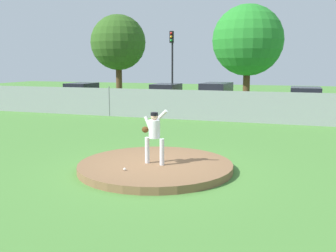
% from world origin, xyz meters
% --- Properties ---
extents(ground_plane, '(80.00, 80.00, 0.00)m').
position_xyz_m(ground_plane, '(0.00, 6.00, 0.00)').
color(ground_plane, '#4C8438').
extents(asphalt_strip, '(44.00, 7.00, 0.01)m').
position_xyz_m(asphalt_strip, '(0.00, 14.50, 0.00)').
color(asphalt_strip, '#2B2B2D').
rests_on(asphalt_strip, ground_plane).
extents(pitchers_mound, '(4.46, 4.46, 0.21)m').
position_xyz_m(pitchers_mound, '(0.00, 0.00, 0.10)').
color(pitchers_mound, brown).
rests_on(pitchers_mound, ground_plane).
extents(pitcher_youth, '(0.81, 0.32, 1.59)m').
position_xyz_m(pitcher_youth, '(0.01, -0.13, 1.13)').
color(pitcher_youth, silver).
rests_on(pitcher_youth, pitchers_mound).
extents(baseball, '(0.07, 0.07, 0.07)m').
position_xyz_m(baseball, '(-0.50, -1.02, 0.25)').
color(baseball, white).
rests_on(baseball, pitchers_mound).
extents(chainlink_fence, '(33.06, 0.07, 1.73)m').
position_xyz_m(chainlink_fence, '(0.00, 10.00, 0.82)').
color(chainlink_fence, gray).
rests_on(chainlink_fence, ground_plane).
extents(parked_car_silver, '(1.99, 4.04, 1.62)m').
position_xyz_m(parked_car_silver, '(4.22, 14.76, 0.77)').
color(parked_car_silver, '#B7BABF').
rests_on(parked_car_silver, ground_plane).
extents(parked_car_slate, '(1.89, 4.08, 1.65)m').
position_xyz_m(parked_car_slate, '(-11.07, 14.40, 0.78)').
color(parked_car_slate, slate).
rests_on(parked_car_slate, ground_plane).
extents(parked_car_champagne, '(1.80, 4.09, 1.70)m').
position_xyz_m(parked_car_champagne, '(-4.54, 14.21, 0.80)').
color(parked_car_champagne, tan).
rests_on(parked_car_champagne, ground_plane).
extents(parked_car_white, '(2.12, 4.87, 1.79)m').
position_xyz_m(parked_car_white, '(-1.29, 14.88, 0.85)').
color(parked_car_white, silver).
rests_on(parked_car_white, ground_plane).
extents(traffic_cone_orange, '(0.40, 0.40, 0.55)m').
position_xyz_m(traffic_cone_orange, '(-7.00, 11.74, 0.26)').
color(traffic_cone_orange, orange).
rests_on(traffic_cone_orange, asphalt_strip).
extents(traffic_light_near, '(0.28, 0.46, 5.51)m').
position_xyz_m(traffic_light_near, '(-5.68, 18.96, 3.72)').
color(traffic_light_near, black).
rests_on(traffic_light_near, ground_plane).
extents(tree_slender_far, '(5.03, 5.03, 7.45)m').
position_xyz_m(tree_slender_far, '(-12.07, 22.68, 4.91)').
color(tree_slender_far, '#4C331E').
rests_on(tree_slender_far, ground_plane).
extents(tree_bushy_near, '(5.86, 5.86, 7.86)m').
position_xyz_m(tree_bushy_near, '(-0.39, 23.01, 4.92)').
color(tree_bushy_near, '#4C331E').
rests_on(tree_bushy_near, ground_plane).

